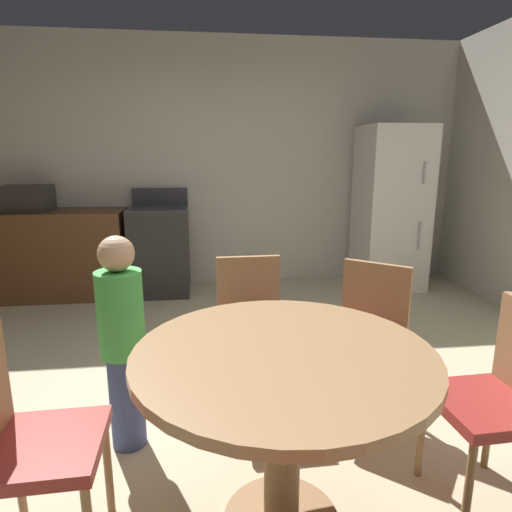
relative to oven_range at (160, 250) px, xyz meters
name	(u,v)px	position (x,y,z in m)	size (l,w,h in m)	color
ground_plane	(224,426)	(0.55, -2.50, -0.47)	(14.00, 14.00, 0.00)	beige
wall_back	(210,164)	(0.55, 0.40, 0.88)	(5.95, 0.12, 2.70)	beige
kitchen_counter	(38,255)	(-1.24, 0.00, -0.02)	(1.77, 0.60, 0.90)	brown
oven_range	(160,250)	(0.00, 0.00, 0.00)	(0.60, 0.60, 1.10)	#2D2B28
refrigerator	(391,208)	(2.52, -0.05, 0.41)	(0.68, 0.68, 1.76)	white
microwave	(28,198)	(-1.27, 0.00, 0.56)	(0.44, 0.32, 0.26)	#2D2B28
dining_table	(283,390)	(0.75, -3.17, 0.13)	(1.11, 1.11, 0.76)	#9E754C
chair_north	(251,322)	(0.73, -2.25, 0.03)	(0.41, 0.41, 0.87)	#9E754C
chair_west	(22,436)	(-0.17, -3.20, 0.03)	(0.41, 0.41, 0.87)	#9E754C
chair_east	(503,393)	(1.67, -3.14, 0.03)	(0.41, 0.41, 0.87)	#9E754C
chair_northeast	(367,332)	(1.35, -2.47, 0.03)	(0.56, 0.56, 0.87)	#9E754C
person_child	(122,339)	(0.06, -2.58, 0.11)	(0.31, 0.31, 1.09)	#3D4C84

